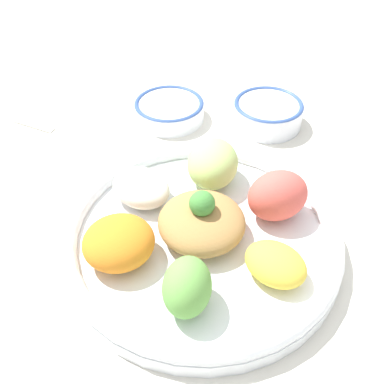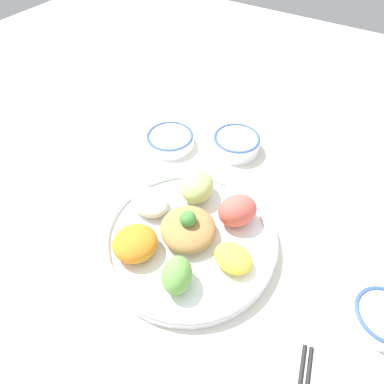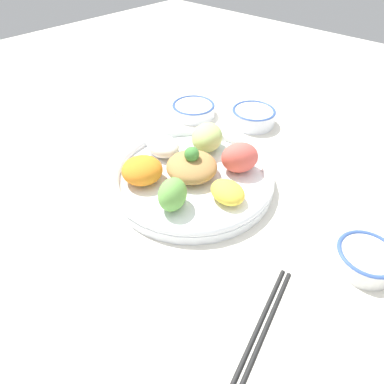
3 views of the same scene
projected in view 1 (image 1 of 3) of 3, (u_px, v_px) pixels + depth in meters
The scene contains 5 objects.
ground_plane at pixel (172, 237), 0.56m from camera, with size 2.40×2.40×0.00m, color silver.
salad_platter at pixel (201, 230), 0.54m from camera, with size 0.34×0.34×0.09m.
sauce_bowl_red at pixel (169, 109), 0.75m from camera, with size 0.12×0.12×0.03m.
rice_bowl_blue at pixel (268, 112), 0.74m from camera, with size 0.11×0.11×0.04m.
serving_spoon_main at pixel (52, 131), 0.73m from camera, with size 0.12×0.04×0.01m.
Camera 1 is at (0.22, -0.31, 0.42)m, focal length 42.00 mm.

